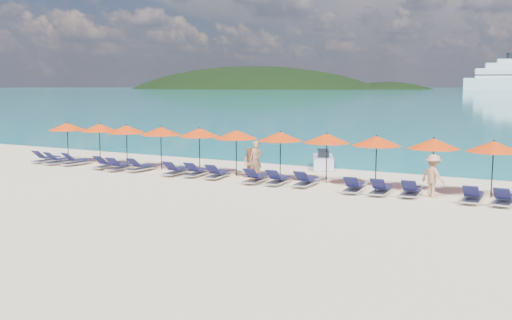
% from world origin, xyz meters
% --- Properties ---
extents(ground, '(1400.00, 1400.00, 0.00)m').
position_xyz_m(ground, '(0.00, 0.00, 0.00)').
color(ground, beige).
extents(headland_main, '(374.00, 242.00, 126.50)m').
position_xyz_m(headland_main, '(-300.00, 540.00, -38.00)').
color(headland_main, black).
rests_on(headland_main, ground).
extents(headland_small, '(162.00, 126.00, 85.50)m').
position_xyz_m(headland_small, '(-150.00, 560.00, -35.00)').
color(headland_small, black).
rests_on(headland_small, ground).
extents(jetski, '(1.99, 2.85, 0.95)m').
position_xyz_m(jetski, '(0.35, 9.78, 0.39)').
color(jetski, silver).
rests_on(jetski, ground).
extents(beachgoer_a, '(0.66, 0.43, 1.79)m').
position_xyz_m(beachgoer_a, '(-1.10, 5.01, 0.90)').
color(beachgoer_a, tan).
rests_on(beachgoer_a, ground).
extents(beachgoer_b, '(0.71, 0.42, 1.44)m').
position_xyz_m(beachgoer_b, '(-1.50, 5.15, 0.72)').
color(beachgoer_b, tan).
rests_on(beachgoer_b, ground).
extents(beachgoer_c, '(1.20, 1.00, 1.69)m').
position_xyz_m(beachgoer_c, '(7.06, 4.48, 0.85)').
color(beachgoer_c, tan).
rests_on(beachgoer_c, ground).
extents(umbrella_0, '(2.10, 2.10, 2.28)m').
position_xyz_m(umbrella_0, '(-13.49, 5.26, 2.02)').
color(umbrella_0, black).
rests_on(umbrella_0, ground).
extents(umbrella_1, '(2.10, 2.10, 2.28)m').
position_xyz_m(umbrella_1, '(-11.27, 5.50, 2.02)').
color(umbrella_1, black).
rests_on(umbrella_1, ground).
extents(umbrella_2, '(2.10, 2.10, 2.28)m').
position_xyz_m(umbrella_2, '(-9.16, 5.32, 2.02)').
color(umbrella_2, black).
rests_on(umbrella_2, ground).
extents(umbrella_3, '(2.10, 2.10, 2.28)m').
position_xyz_m(umbrella_3, '(-6.81, 5.26, 2.02)').
color(umbrella_3, black).
rests_on(umbrella_3, ground).
extents(umbrella_4, '(2.10, 2.10, 2.28)m').
position_xyz_m(umbrella_4, '(-4.56, 5.46, 2.02)').
color(umbrella_4, black).
rests_on(umbrella_4, ground).
extents(umbrella_5, '(2.10, 2.10, 2.28)m').
position_xyz_m(umbrella_5, '(-2.34, 5.33, 2.02)').
color(umbrella_5, black).
rests_on(umbrella_5, ground).
extents(umbrella_6, '(2.10, 2.10, 2.28)m').
position_xyz_m(umbrella_6, '(-0.03, 5.41, 2.02)').
color(umbrella_6, black).
rests_on(umbrella_6, ground).
extents(umbrella_7, '(2.10, 2.10, 2.28)m').
position_xyz_m(umbrella_7, '(2.20, 5.53, 2.02)').
color(umbrella_7, black).
rests_on(umbrella_7, ground).
extents(umbrella_8, '(2.10, 2.10, 2.28)m').
position_xyz_m(umbrella_8, '(4.50, 5.40, 2.02)').
color(umbrella_8, black).
rests_on(umbrella_8, ground).
extents(umbrella_9, '(2.10, 2.10, 2.28)m').
position_xyz_m(umbrella_9, '(6.85, 5.44, 2.02)').
color(umbrella_9, black).
rests_on(umbrella_9, ground).
extents(umbrella_10, '(2.10, 2.10, 2.28)m').
position_xyz_m(umbrella_10, '(9.10, 5.41, 2.02)').
color(umbrella_10, black).
rests_on(umbrella_10, ground).
extents(lounger_0, '(0.65, 1.71, 0.66)m').
position_xyz_m(lounger_0, '(-14.21, 4.29, 0.24)').
color(lounger_0, silver).
rests_on(lounger_0, ground).
extents(lounger_1, '(0.75, 1.74, 0.66)m').
position_xyz_m(lounger_1, '(-13.05, 4.11, 0.24)').
color(lounger_1, silver).
rests_on(lounger_1, ground).
extents(lounger_2, '(0.79, 1.75, 0.66)m').
position_xyz_m(lounger_2, '(-11.92, 4.33, 0.24)').
color(lounger_2, silver).
rests_on(lounger_2, ground).
extents(lounger_3, '(0.73, 1.74, 0.66)m').
position_xyz_m(lounger_3, '(-9.56, 4.17, 0.24)').
color(lounger_3, silver).
rests_on(lounger_3, ground).
extents(lounger_4, '(0.74, 1.74, 0.66)m').
position_xyz_m(lounger_4, '(-8.49, 3.98, 0.24)').
color(lounger_4, silver).
rests_on(lounger_4, ground).
extents(lounger_5, '(0.73, 1.74, 0.66)m').
position_xyz_m(lounger_5, '(-7.36, 4.29, 0.24)').
color(lounger_5, silver).
rests_on(lounger_5, ground).
extents(lounger_6, '(0.73, 1.74, 0.66)m').
position_xyz_m(lounger_6, '(-5.06, 4.13, 0.24)').
color(lounger_6, silver).
rests_on(lounger_6, ground).
extents(lounger_7, '(0.77, 1.75, 0.66)m').
position_xyz_m(lounger_7, '(-3.97, 4.32, 0.24)').
color(lounger_7, silver).
rests_on(lounger_7, ground).
extents(lounger_8, '(0.78, 1.75, 0.66)m').
position_xyz_m(lounger_8, '(-2.74, 4.24, 0.24)').
color(lounger_8, silver).
rests_on(lounger_8, ground).
extents(lounger_9, '(0.74, 1.74, 0.66)m').
position_xyz_m(lounger_9, '(-0.56, 4.01, 0.24)').
color(lounger_9, silver).
rests_on(lounger_9, ground).
extents(lounger_10, '(0.70, 1.73, 0.66)m').
position_xyz_m(lounger_10, '(0.50, 4.12, 0.24)').
color(lounger_10, silver).
rests_on(lounger_10, ground).
extents(lounger_11, '(0.65, 1.71, 0.66)m').
position_xyz_m(lounger_11, '(1.74, 4.34, 0.24)').
color(lounger_11, silver).
rests_on(lounger_11, ground).
extents(lounger_12, '(0.78, 1.75, 0.66)m').
position_xyz_m(lounger_12, '(4.04, 3.97, 0.24)').
color(lounger_12, silver).
rests_on(lounger_12, ground).
extents(lounger_13, '(0.70, 1.73, 0.66)m').
position_xyz_m(lounger_13, '(5.14, 4.04, 0.24)').
color(lounger_13, silver).
rests_on(lounger_13, ground).
extents(lounger_14, '(0.74, 1.74, 0.66)m').
position_xyz_m(lounger_14, '(6.29, 4.23, 0.24)').
color(lounger_14, silver).
rests_on(lounger_14, ground).
extents(lounger_15, '(0.64, 1.71, 0.66)m').
position_xyz_m(lounger_15, '(8.58, 4.13, 0.24)').
color(lounger_15, silver).
rests_on(lounger_15, ground).
extents(lounger_16, '(0.73, 1.74, 0.66)m').
position_xyz_m(lounger_16, '(9.67, 4.18, 0.24)').
color(lounger_16, silver).
rests_on(lounger_16, ground).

